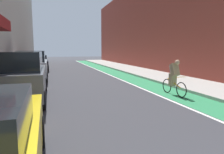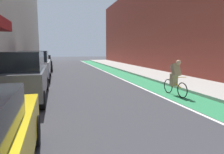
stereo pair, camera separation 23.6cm
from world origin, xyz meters
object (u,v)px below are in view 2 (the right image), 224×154
at_px(parked_suv_gray, 23,75).
at_px(parked_suv_silver, 36,65).
at_px(cyclist_mid, 175,77).
at_px(parked_sedan_black, 42,63).

bearing_deg(parked_suv_gray, parked_suv_silver, 90.00).
bearing_deg(cyclist_mid, parked_sedan_black, 115.91).
bearing_deg(parked_suv_silver, parked_suv_gray, -90.00).
bearing_deg(parked_sedan_black, cyclist_mid, -64.09).
xyz_separation_m(parked_sedan_black, cyclist_mid, (6.48, -13.33, 0.06)).
bearing_deg(parked_suv_silver, parked_sedan_black, 89.99).
distance_m(parked_suv_gray, cyclist_mid, 6.55).
height_order(parked_suv_silver, cyclist_mid, parked_suv_silver).
relative_size(parked_suv_gray, cyclist_mid, 2.68).
xyz_separation_m(parked_suv_silver, parked_sedan_black, (0.00, 6.49, -0.23)).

